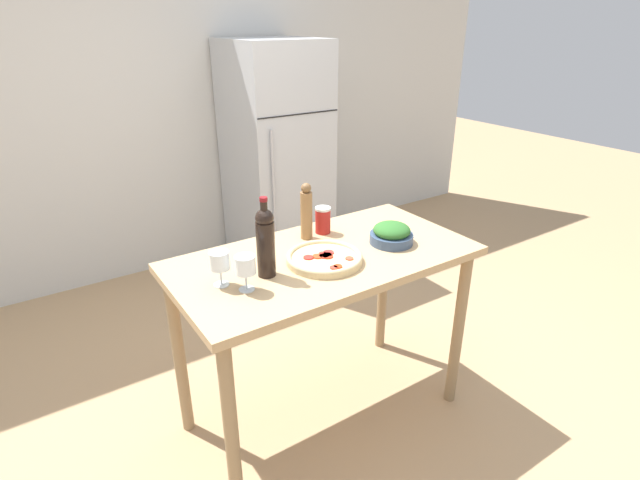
# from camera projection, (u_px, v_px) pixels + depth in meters

# --- Properties ---
(ground_plane) EXTENTS (14.00, 14.00, 0.00)m
(ground_plane) POSITION_uv_depth(u_px,v_px,m) (324.00, 412.00, 2.60)
(ground_plane) COLOR tan
(wall_back) EXTENTS (6.40, 0.06, 2.60)m
(wall_back) POSITION_uv_depth(u_px,v_px,m) (162.00, 103.00, 3.70)
(wall_back) COLOR silver
(wall_back) RESTS_ON ground_plane
(refrigerator) EXTENTS (0.67, 0.74, 1.75)m
(refrigerator) POSITION_uv_depth(u_px,v_px,m) (276.00, 157.00, 3.94)
(refrigerator) COLOR #B7BCC1
(refrigerator) RESTS_ON ground_plane
(prep_counter) EXTENTS (1.36, 0.70, 0.91)m
(prep_counter) POSITION_uv_depth(u_px,v_px,m) (324.00, 279.00, 2.28)
(prep_counter) COLOR tan
(prep_counter) RESTS_ON ground_plane
(wine_bottle) EXTENTS (0.08, 0.08, 0.34)m
(wine_bottle) POSITION_uv_depth(u_px,v_px,m) (265.00, 241.00, 1.99)
(wine_bottle) COLOR black
(wine_bottle) RESTS_ON prep_counter
(wine_glass_near) EXTENTS (0.08, 0.08, 0.15)m
(wine_glass_near) POSITION_uv_depth(u_px,v_px,m) (245.00, 267.00, 1.90)
(wine_glass_near) COLOR silver
(wine_glass_near) RESTS_ON prep_counter
(wine_glass_far) EXTENTS (0.08, 0.08, 0.15)m
(wine_glass_far) POSITION_uv_depth(u_px,v_px,m) (219.00, 261.00, 1.94)
(wine_glass_far) COLOR silver
(wine_glass_far) RESTS_ON prep_counter
(pepper_mill) EXTENTS (0.06, 0.06, 0.28)m
(pepper_mill) POSITION_uv_depth(u_px,v_px,m) (306.00, 212.00, 2.35)
(pepper_mill) COLOR olive
(pepper_mill) RESTS_ON prep_counter
(salad_bowl) EXTENTS (0.20, 0.20, 0.10)m
(salad_bowl) POSITION_uv_depth(u_px,v_px,m) (392.00, 234.00, 2.33)
(salad_bowl) COLOR #384C6B
(salad_bowl) RESTS_ON prep_counter
(homemade_pizza) EXTENTS (0.33, 0.33, 0.04)m
(homemade_pizza) POSITION_uv_depth(u_px,v_px,m) (324.00, 258.00, 2.16)
(homemade_pizza) COLOR #DBC189
(homemade_pizza) RESTS_ON prep_counter
(salt_canister) EXTENTS (0.08, 0.08, 0.13)m
(salt_canister) POSITION_uv_depth(u_px,v_px,m) (323.00, 220.00, 2.44)
(salt_canister) COLOR #B2231E
(salt_canister) RESTS_ON prep_counter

